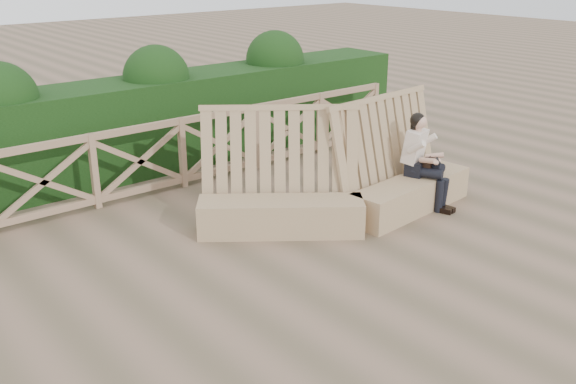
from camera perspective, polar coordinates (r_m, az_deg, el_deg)
ground at (r=7.20m, az=0.26°, el=-8.10°), size 60.00×60.00×0.00m
bench at (r=8.75m, az=5.20°, el=0.03°), size 4.00×1.94×1.59m
woman at (r=9.28m, az=11.84°, el=3.08°), size 0.49×0.84×1.36m
guardrail at (r=9.73m, az=-13.02°, el=2.67°), size 10.10×0.09×1.10m
hedge at (r=10.73m, az=-16.03°, el=5.15°), size 12.00×1.20×1.50m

